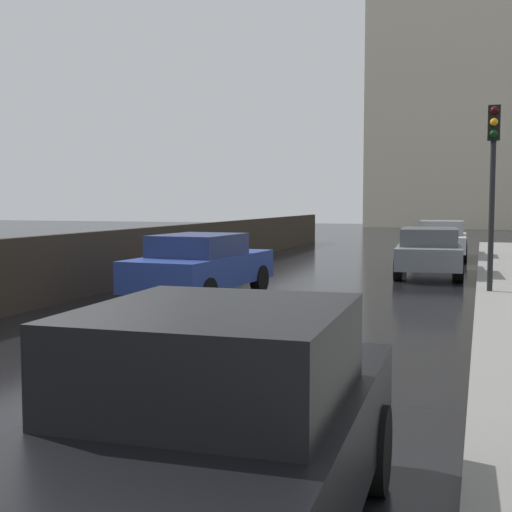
{
  "coord_description": "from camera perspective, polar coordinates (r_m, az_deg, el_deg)",
  "views": [
    {
      "loc": [
        4.09,
        -5.29,
        2.12
      ],
      "look_at": [
        0.88,
        4.52,
        1.3
      ],
      "focal_mm": 48.54,
      "sensor_mm": 36.0,
      "label": 1
    }
  ],
  "objects": [
    {
      "name": "traffic_light",
      "position": [
        16.07,
        18.95,
        7.31
      ],
      "size": [
        0.26,
        0.39,
        4.06
      ],
      "color": "black",
      "rests_on": "sidewalk_strip"
    },
    {
      "name": "car_grey_far_ahead",
      "position": [
        20.17,
        14.08,
        0.42
      ],
      "size": [
        2.0,
        4.37,
        1.37
      ],
      "rotation": [
        0.0,
        0.0,
        0.06
      ],
      "color": "slate",
      "rests_on": "ground"
    },
    {
      "name": "car_black_near_kerb",
      "position": [
        4.14,
        -3.48,
        -14.69
      ],
      "size": [
        1.83,
        3.92,
        1.52
      ],
      "rotation": [
        0.0,
        0.0,
        0.03
      ],
      "color": "black",
      "rests_on": "ground"
    },
    {
      "name": "ground",
      "position": [
        7.02,
        -19.2,
        -13.34
      ],
      "size": [
        120.0,
        120.0,
        0.0
      ],
      "primitive_type": "plane",
      "color": "black"
    },
    {
      "name": "distant_tower",
      "position": [
        58.54,
        15.25,
        11.6
      ],
      "size": [
        12.17,
        7.69,
        18.98
      ],
      "color": "beige",
      "rests_on": "ground"
    },
    {
      "name": "car_silver_behind_camera",
      "position": [
        26.64,
        15.04,
        1.35
      ],
      "size": [
        1.93,
        4.54,
        1.4
      ],
      "rotation": [
        0.0,
        0.0,
        0.02
      ],
      "color": "#B2B5BA",
      "rests_on": "ground"
    },
    {
      "name": "car_blue_mid_road",
      "position": [
        14.96,
        -4.54,
        -0.76
      ],
      "size": [
        2.01,
        4.36,
        1.42
      ],
      "rotation": [
        0.0,
        0.0,
        3.08
      ],
      "color": "navy",
      "rests_on": "ground"
    }
  ]
}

